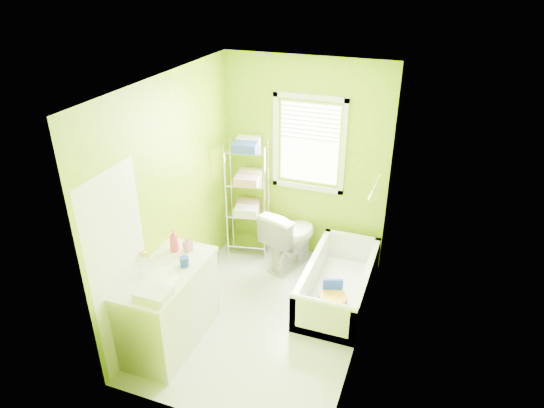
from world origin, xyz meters
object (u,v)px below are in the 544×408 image
(bathtub, at_px, (338,287))
(toilet, at_px, (290,237))
(wire_shelf_unit, at_px, (249,186))
(vanity, at_px, (169,304))

(bathtub, bearing_deg, toilet, 146.32)
(toilet, height_order, wire_shelf_unit, wire_shelf_unit)
(wire_shelf_unit, bearing_deg, vanity, -93.17)
(toilet, distance_m, wire_shelf_unit, 0.84)
(bathtub, height_order, vanity, vanity)
(bathtub, height_order, wire_shelf_unit, wire_shelf_unit)
(toilet, xyz_separation_m, wire_shelf_unit, (-0.61, 0.12, 0.56))
(bathtub, relative_size, vanity, 1.32)
(bathtub, relative_size, toilet, 1.85)
(vanity, bearing_deg, wire_shelf_unit, 86.83)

